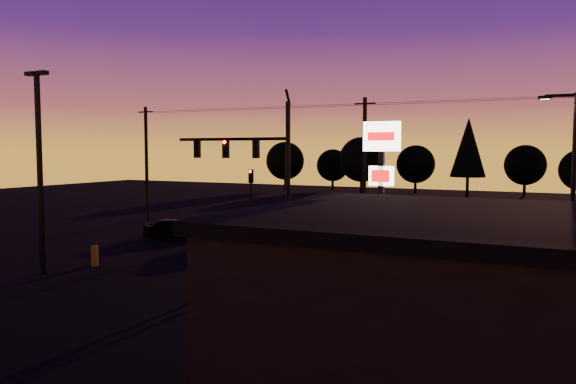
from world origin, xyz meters
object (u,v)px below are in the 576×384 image
(pylon_sign, at_px, (381,168))
(car_left, at_px, (174,229))
(car_right, at_px, (446,248))
(suv_parked, at_px, (466,309))
(bollard, at_px, (95,256))
(car_mid, at_px, (250,233))
(secondary_signal, at_px, (251,192))
(parking_lot_light, at_px, (39,158))
(traffic_signal_mast, at_px, (259,164))
(streetlight, at_px, (571,180))

(pylon_sign, xyz_separation_m, car_left, (-15.51, 6.31, -4.26))
(car_right, distance_m, suv_parked, 11.25)
(bollard, height_order, car_mid, car_mid)
(secondary_signal, xyz_separation_m, parking_lot_light, (-2.50, -14.49, 2.41))
(traffic_signal_mast, relative_size, car_mid, 1.91)
(car_left, height_order, suv_parked, suv_parked)
(traffic_signal_mast, bearing_deg, car_right, 25.96)
(parking_lot_light, distance_m, suv_parked, 19.15)
(suv_parked, bearing_deg, bollard, 161.40)
(bollard, xyz_separation_m, car_mid, (3.74, 8.51, 0.24))
(streetlight, xyz_separation_m, suv_parked, (-2.81, -8.29, -3.68))
(traffic_signal_mast, xyz_separation_m, pylon_sign, (7.10, -2.49, -0.02))
(bollard, xyz_separation_m, car_right, (15.14, 8.73, 0.17))
(secondary_signal, relative_size, suv_parked, 0.82)
(parking_lot_light, distance_m, car_left, 11.80)
(parking_lot_light, relative_size, car_right, 1.97)
(pylon_sign, xyz_separation_m, streetlight, (6.91, 4.00, -0.49))
(pylon_sign, relative_size, streetlight, 0.85)
(bollard, distance_m, car_left, 8.60)
(bollard, bearing_deg, car_left, 101.84)
(bollard, relative_size, suv_parked, 0.19)
(car_left, height_order, car_mid, car_mid)
(streetlight, bearing_deg, car_left, 174.12)
(bollard, bearing_deg, suv_parked, -6.99)
(parking_lot_light, xyz_separation_m, car_right, (15.89, 11.12, -4.60))
(pylon_sign, height_order, bollard, pylon_sign)
(traffic_signal_mast, xyz_separation_m, car_right, (8.49, 4.13, -4.26))
(bollard, bearing_deg, traffic_signal_mast, 34.64)
(streetlight, xyz_separation_m, car_left, (-22.42, 2.31, -3.77))
(pylon_sign, xyz_separation_m, car_right, (1.39, 6.63, -4.24))
(car_left, distance_m, car_mid, 5.51)
(secondary_signal, height_order, suv_parked, secondary_signal)
(bollard, height_order, car_right, car_right)
(parking_lot_light, bearing_deg, bollard, 72.63)
(secondary_signal, distance_m, pylon_sign, 15.75)
(secondary_signal, distance_m, car_right, 13.98)
(parking_lot_light, bearing_deg, car_left, 95.36)
(parking_lot_light, distance_m, streetlight, 23.05)
(car_mid, bearing_deg, secondary_signal, 5.89)
(car_mid, bearing_deg, car_left, 67.79)
(traffic_signal_mast, xyz_separation_m, parking_lot_light, (-7.40, -6.99, 0.33))
(secondary_signal, relative_size, streetlight, 0.54)
(streetlight, height_order, car_left, streetlight)
(streetlight, bearing_deg, bollard, -163.54)
(parking_lot_light, relative_size, car_left, 2.38)
(parking_lot_light, height_order, car_left, parking_lot_light)
(secondary_signal, relative_size, car_mid, 0.97)
(suv_parked, bearing_deg, car_left, 140.00)
(traffic_signal_mast, relative_size, bollard, 8.53)
(traffic_signal_mast, relative_size, parking_lot_light, 0.94)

